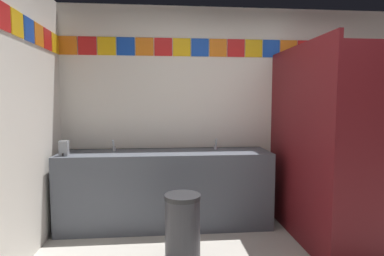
# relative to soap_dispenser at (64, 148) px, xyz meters

# --- Properties ---
(wall_back) EXTENTS (4.20, 0.09, 2.56)m
(wall_back) POSITION_rel_soap_dispenser_xyz_m (1.93, 0.50, 0.35)
(wall_back) COLOR silver
(wall_back) RESTS_ON ground_plane
(vanity_counter) EXTENTS (2.37, 0.58, 0.86)m
(vanity_counter) POSITION_rel_soap_dispenser_xyz_m (1.07, 0.17, -0.50)
(vanity_counter) COLOR #4C515B
(vanity_counter) RESTS_ON ground_plane
(faucet_left) EXTENTS (0.04, 0.10, 0.14)m
(faucet_left) POSITION_rel_soap_dispenser_xyz_m (0.48, 0.26, -0.03)
(faucet_left) COLOR silver
(faucet_left) RESTS_ON vanity_counter
(faucet_right) EXTENTS (0.04, 0.10, 0.14)m
(faucet_right) POSITION_rel_soap_dispenser_xyz_m (1.66, 0.26, -0.03)
(faucet_right) COLOR silver
(faucet_right) RESTS_ON vanity_counter
(soap_dispenser) EXTENTS (0.09, 0.09, 0.16)m
(soap_dispenser) POSITION_rel_soap_dispenser_xyz_m (0.00, 0.00, 0.00)
(soap_dispenser) COLOR gray
(soap_dispenser) RESTS_ON vanity_counter
(stall_divider) EXTENTS (0.92, 1.48, 2.00)m
(stall_divider) POSITION_rel_soap_dispenser_xyz_m (2.58, -0.54, 0.06)
(stall_divider) COLOR maroon
(stall_divider) RESTS_ON ground_plane
(toilet) EXTENTS (0.39, 0.49, 0.74)m
(toilet) POSITION_rel_soap_dispenser_xyz_m (2.97, 0.03, -0.63)
(toilet) COLOR white
(toilet) RESTS_ON ground_plane
(trash_bin) EXTENTS (0.32, 0.32, 0.61)m
(trash_bin) POSITION_rel_soap_dispenser_xyz_m (1.21, -0.65, -0.64)
(trash_bin) COLOR #333338
(trash_bin) RESTS_ON ground_plane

